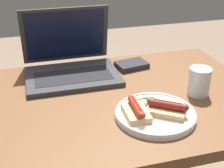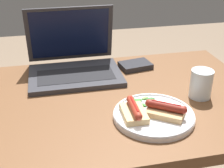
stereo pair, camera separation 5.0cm
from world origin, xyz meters
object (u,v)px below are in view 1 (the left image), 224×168
at_px(plate, 155,114).
at_px(drinking_glass, 199,82).
at_px(external_drive, 132,65).
at_px(laptop, 71,64).

bearing_deg(plate, drinking_glass, 25.56).
bearing_deg(external_drive, drinking_glass, -71.99).
height_order(laptop, drinking_glass, laptop).
distance_m(laptop, external_drive, 0.25).
relative_size(laptop, drinking_glass, 3.57).
distance_m(plate, drinking_glass, 0.22).
bearing_deg(drinking_glass, plate, -154.44).
bearing_deg(laptop, external_drive, 0.10).
distance_m(laptop, drinking_glass, 0.47).
distance_m(laptop, plate, 0.41).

